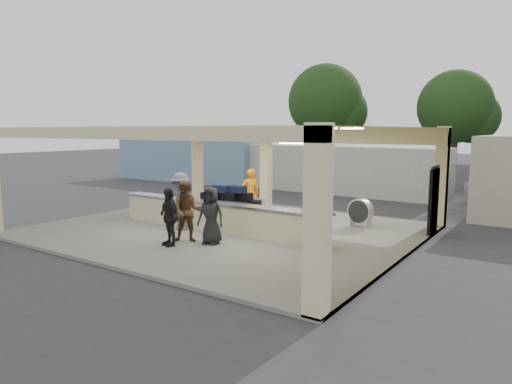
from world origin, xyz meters
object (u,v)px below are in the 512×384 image
Objects in this scene: drum_fan at (360,212)px; baggage_handler at (250,194)px; baggage_counter at (217,217)px; luggage_cart at (226,204)px; passenger_d at (211,215)px; passenger_c at (181,201)px; container_blue at (189,160)px; passenger_b at (169,217)px; car_dark at (472,179)px; passenger_a at (187,211)px; container_white at (336,169)px.

drum_fan is 0.52× the size of baggage_handler.
luggage_cart reaches higher than baggage_counter.
passenger_d is at bearing -57.23° from baggage_counter.
passenger_c is 0.18× the size of container_blue.
baggage_handler is at bearing 96.96° from passenger_d.
luggage_cart is 1.69m from passenger_c.
passenger_b is 0.16× the size of container_blue.
passenger_d is 0.38× the size of car_dark.
passenger_a is 0.41× the size of car_dark.
passenger_a is 0.17× the size of container_blue.
baggage_counter is 4.95m from drum_fan.
passenger_d is at bearing -164.62° from car_dark.
drum_fan is 6.08m from passenger_a.
container_white is (-1.04, 11.66, 0.69)m from baggage_counter.
passenger_c reaches higher than passenger_b.
container_blue reaches higher than container_white.
baggage_counter is at bearing -78.85° from luggage_cart.
luggage_cart is at bearing 107.17° from passenger_d.
baggage_handler is 14.46m from container_blue.
drum_fan is 6.66m from passenger_b.
passenger_b is at bearing -93.23° from luggage_cart.
baggage_counter is at bearing -81.91° from container_white.
luggage_cart is 2.69m from passenger_a.
baggage_handler reaches higher than drum_fan.
baggage_handler is 4.70m from passenger_b.
baggage_handler reaches higher than baggage_counter.
passenger_a is at bearing -81.82° from container_white.
passenger_b is (0.42, -4.68, -0.10)m from baggage_handler.
car_dark is at bearing 72.20° from baggage_counter.
luggage_cart is 1.57× the size of passenger_b.
passenger_a reaches higher than passenger_b.
baggage_counter is at bearing 111.31° from passenger_d.
container_blue is at bearing 148.56° from passenger_b.
passenger_a is (0.58, -2.62, 0.16)m from luggage_cart.
passenger_b is (0.46, -3.25, 0.09)m from luggage_cart.
container_white is 1.09× the size of container_blue.
container_blue is (-10.68, -0.25, 0.12)m from container_white.
passenger_c is at bearing -132.71° from drum_fan.
passenger_c is 0.43× the size of car_dark.
passenger_a is 0.77m from passenger_d.
baggage_counter is 2.26m from passenger_b.
car_dark is (5.53, 13.59, -0.30)m from baggage_handler.
container_white is at bearing 0.15° from container_blue.
container_blue is at bearing 135.76° from baggage_counter.
container_white reaches higher than drum_fan.
car_dark is at bearing 58.47° from luggage_cart.
luggage_cart is 1.38× the size of passenger_c.
passenger_a is 0.16× the size of container_white.
passenger_b reaches higher than luggage_cart.
baggage_counter is at bearing 61.44° from passenger_a.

